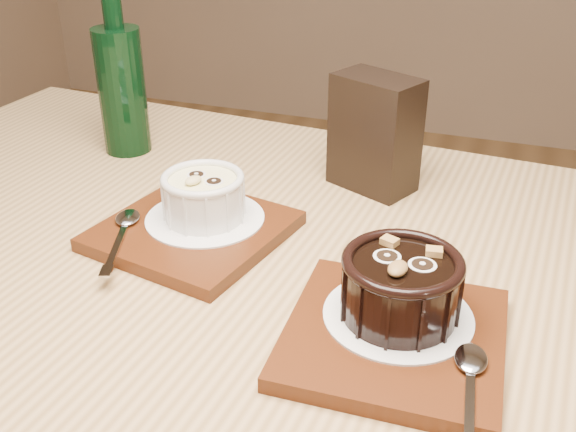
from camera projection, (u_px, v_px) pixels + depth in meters
name	position (u px, v px, depth m)	size (l,w,h in m)	color
table	(256.00, 349.00, 0.71)	(1.26, 0.89, 0.75)	#9D7544
tray_left	(193.00, 231.00, 0.73)	(0.18, 0.18, 0.01)	#52230D
doily_left	(205.00, 218.00, 0.74)	(0.13, 0.13, 0.00)	white
ramekin_white	(203.00, 195.00, 0.72)	(0.09, 0.09, 0.05)	white
spoon_left	(121.00, 233.00, 0.70)	(0.03, 0.13, 0.01)	#B6B9BF
tray_right	(394.00, 337.00, 0.57)	(0.18, 0.18, 0.01)	#52230D
doily_right	(398.00, 315.00, 0.58)	(0.13, 0.13, 0.00)	white
ramekin_dark	(401.00, 284.00, 0.57)	(0.10, 0.10, 0.06)	black
spoon_right	(470.00, 389.00, 0.50)	(0.03, 0.13, 0.01)	#B6B9BF
condiment_stand	(375.00, 133.00, 0.81)	(0.10, 0.06, 0.14)	black
green_bottle	(121.00, 86.00, 0.90)	(0.06, 0.06, 0.24)	black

